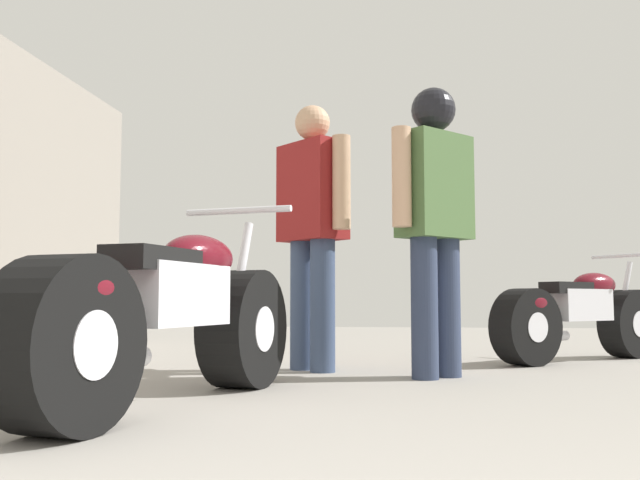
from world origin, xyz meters
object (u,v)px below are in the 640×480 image
(motorcycle_black_naked, at_px, (577,316))
(mechanic_in_blue, at_px, (312,219))
(mechanic_with_helmet, at_px, (435,202))
(motorcycle_maroon_cruiser, at_px, (169,317))

(motorcycle_black_naked, distance_m, mechanic_in_blue, 2.21)
(mechanic_in_blue, distance_m, mechanic_with_helmet, 0.86)
(motorcycle_maroon_cruiser, xyz_separation_m, mechanic_in_blue, (0.40, 1.66, 0.61))
(motorcycle_black_naked, xyz_separation_m, mechanic_in_blue, (-1.90, -0.93, 0.66))
(motorcycle_maroon_cruiser, distance_m, mechanic_with_helmet, 1.91)
(motorcycle_maroon_cruiser, xyz_separation_m, motorcycle_black_naked, (2.30, 2.59, -0.05))
(motorcycle_maroon_cruiser, bearing_deg, mechanic_with_helmet, 48.10)
(motorcycle_maroon_cruiser, relative_size, mechanic_in_blue, 1.15)
(motorcycle_maroon_cruiser, bearing_deg, mechanic_in_blue, 76.45)
(motorcycle_maroon_cruiser, height_order, motorcycle_black_naked, motorcycle_maroon_cruiser)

